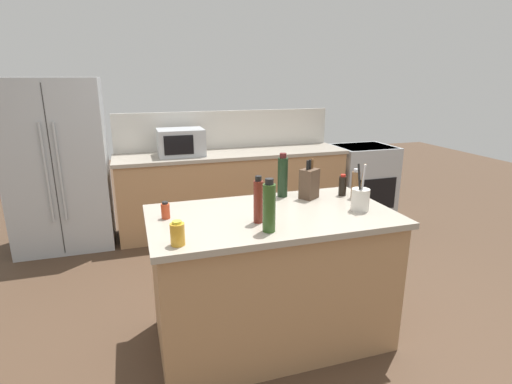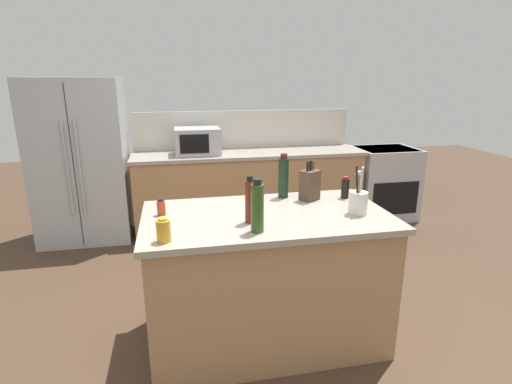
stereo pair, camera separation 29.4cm
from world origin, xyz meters
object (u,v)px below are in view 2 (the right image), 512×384
vinegar_bottle (250,201)px  soy_sauce_bottle (345,188)px  microwave (198,141)px  wine_bottle (284,177)px  salt_shaker (364,202)px  refrigerator (81,161)px  honey_jar (164,230)px  olive_oil_bottle (257,207)px  pepper_grinder (358,187)px  knife_block (310,185)px  range_oven (383,182)px  utensil_crock (358,202)px  spice_jar_paprika (161,208)px

vinegar_bottle → soy_sauce_bottle: vinegar_bottle is taller
microwave → soy_sauce_bottle: 2.19m
wine_bottle → salt_shaker: size_ratio=2.88×
refrigerator → honey_jar: (0.94, -2.58, 0.10)m
olive_oil_bottle → soy_sauce_bottle: olive_oil_bottle is taller
microwave → pepper_grinder: bearing=-63.8°
soy_sauce_bottle → olive_oil_bottle: bearing=-146.1°
salt_shaker → knife_block: bearing=136.1°
microwave → knife_block: 2.07m
knife_block → refrigerator: bearing=102.2°
salt_shaker → honey_jar: size_ratio=0.83×
salt_shaker → honey_jar: 1.35m
microwave → vinegar_bottle: size_ratio=1.73×
range_oven → salt_shaker: (-1.42, -2.24, 0.53)m
knife_block → soy_sauce_bottle: 0.28m
utensil_crock → spice_jar_paprika: size_ratio=2.88×
range_oven → knife_block: 2.67m
microwave → vinegar_bottle: (0.17, -2.33, -0.01)m
honey_jar → spice_jar_paprika: bearing=92.9°
range_oven → wine_bottle: 2.72m
utensil_crock → olive_oil_bottle: size_ratio=1.01×
honey_jar → soy_sauce_bottle: bearing=23.2°
utensil_crock → pepper_grinder: bearing=65.5°
range_oven → vinegar_bottle: size_ratio=3.11×
utensil_crock → olive_oil_bottle: (-0.71, -0.17, 0.07)m
knife_block → spice_jar_paprika: 1.06m
microwave → knife_block: (0.68, -1.96, -0.04)m
refrigerator → microwave: 1.31m
olive_oil_bottle → vinegar_bottle: bearing=94.9°
knife_block → microwave: bearing=77.0°
range_oven → utensil_crock: bearing=-123.0°
pepper_grinder → honey_jar: 1.44m
olive_oil_bottle → wine_bottle: (0.33, 0.63, 0.01)m
utensil_crock → honey_jar: utensil_crock is taller
olive_oil_bottle → pepper_grinder: (0.83, 0.43, -0.05)m
knife_block → utensil_crock: bearing=-92.2°
wine_bottle → soy_sauce_bottle: (0.44, -0.11, -0.08)m
olive_oil_bottle → pepper_grinder: bearing=27.6°
knife_block → wine_bottle: (-0.17, 0.10, 0.04)m
knife_block → utensil_crock: 0.42m
refrigerator → range_oven: size_ratio=1.96×
vinegar_bottle → honey_jar: size_ratio=2.16×
knife_block → soy_sauce_bottle: knife_block is taller
wine_bottle → soy_sauce_bottle: bearing=-14.1°
range_oven → microwave: (-2.39, 0.00, 0.62)m
pepper_grinder → vinegar_bottle: (-0.84, -0.27, 0.04)m
range_oven → soy_sauce_bottle: 2.50m
olive_oil_bottle → spice_jar_paprika: bearing=143.8°
spice_jar_paprika → vinegar_bottle: size_ratio=0.38×
wine_bottle → pepper_grinder: 0.54m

